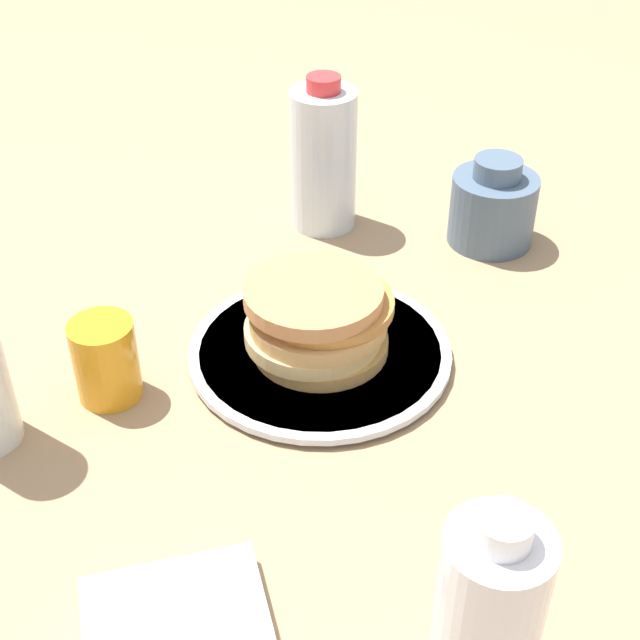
{
  "coord_description": "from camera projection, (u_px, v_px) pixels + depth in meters",
  "views": [
    {
      "loc": [
        0.03,
        0.67,
        0.56
      ],
      "look_at": [
        -0.01,
        -0.02,
        0.05
      ],
      "focal_mm": 50.0,
      "sensor_mm": 36.0,
      "label": 1
    }
  ],
  "objects": [
    {
      "name": "ground_plane",
      "position": [
        307.0,
        374.0,
        0.87
      ],
      "size": [
        4.0,
        4.0,
        0.0
      ],
      "primitive_type": "plane",
      "color": "#9E7F5B"
    },
    {
      "name": "plate",
      "position": [
        320.0,
        352.0,
        0.89
      ],
      "size": [
        0.26,
        0.26,
        0.01
      ],
      "color": "silver",
      "rests_on": "ground_plane"
    },
    {
      "name": "water_bottle_far",
      "position": [
        483.0,
        640.0,
        0.53
      ],
      "size": [
        0.06,
        0.06,
        0.2
      ],
      "color": "white",
      "rests_on": "ground_plane"
    },
    {
      "name": "napkin",
      "position": [
        176.0,
        618.0,
        0.64
      ],
      "size": [
        0.14,
        0.11,
        0.02
      ],
      "color": "white",
      "rests_on": "ground_plane"
    },
    {
      "name": "juice_glass",
      "position": [
        106.0,
        360.0,
        0.82
      ],
      "size": [
        0.06,
        0.06,
        0.08
      ],
      "color": "orange",
      "rests_on": "ground_plane"
    },
    {
      "name": "water_bottle_mid",
      "position": [
        323.0,
        158.0,
        1.05
      ],
      "size": [
        0.08,
        0.08,
        0.19
      ],
      "color": "silver",
      "rests_on": "ground_plane"
    },
    {
      "name": "pancake_stack",
      "position": [
        317.0,
        319.0,
        0.86
      ],
      "size": [
        0.15,
        0.14,
        0.07
      ],
      "color": "tan",
      "rests_on": "plate"
    },
    {
      "name": "cream_jug",
      "position": [
        493.0,
        207.0,
        1.04
      ],
      "size": [
        0.1,
        0.1,
        0.11
      ],
      "color": "#4C6075",
      "rests_on": "ground_plane"
    }
  ]
}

